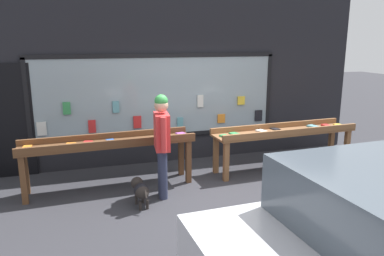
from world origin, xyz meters
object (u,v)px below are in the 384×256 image
object	(u,v)px
display_table_left	(109,146)
person_browsing	(162,138)
display_table_right	(284,134)
small_dog	(140,190)

from	to	relation	value
display_table_left	person_browsing	xyz separation A→B (m)	(0.77, -0.63, 0.24)
display_table_left	display_table_right	size ratio (longest dim) A/B	1.00
display_table_left	small_dog	size ratio (longest dim) A/B	4.80
person_browsing	small_dog	xyz separation A→B (m)	(-0.40, -0.23, -0.72)
small_dog	display_table_left	bearing A→B (deg)	16.73
person_browsing	small_dog	world-z (taller)	person_browsing
display_table_left	person_browsing	distance (m)	1.03
display_table_right	person_browsing	bearing A→B (deg)	-166.16
display_table_right	person_browsing	world-z (taller)	person_browsing
display_table_right	small_dog	bearing A→B (deg)	-163.77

